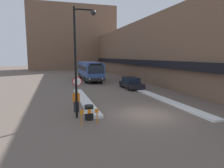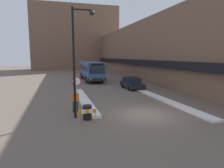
{
  "view_description": "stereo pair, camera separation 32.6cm",
  "coord_description": "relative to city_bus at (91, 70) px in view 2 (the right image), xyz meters",
  "views": [
    {
      "loc": [
        -6.2,
        -12.4,
        4.07
      ],
      "look_at": [
        -0.77,
        6.07,
        1.38
      ],
      "focal_mm": 32.0,
      "sensor_mm": 36.0,
      "label": 1
    },
    {
      "loc": [
        -5.89,
        -12.49,
        4.07
      ],
      "look_at": [
        -0.77,
        6.07,
        1.38
      ],
      "focal_mm": 32.0,
      "sensor_mm": 36.0,
      "label": 2
    }
  ],
  "objects": [
    {
      "name": "building_row_right",
      "position": [
        10.31,
        2.96,
        3.25
      ],
      "size": [
        5.5,
        60.0,
        9.93
      ],
      "color": "brown",
      "rests_on": "ground_plane"
    },
    {
      "name": "trash_bin",
      "position": [
        -3.77,
        -21.06,
        -1.22
      ],
      "size": [
        0.59,
        0.59,
        0.95
      ],
      "color": "black",
      "rests_on": "ground_plane"
    },
    {
      "name": "construction_barricade",
      "position": [
        -3.92,
        -22.03,
        -1.03
      ],
      "size": [
        1.1,
        0.06,
        0.94
      ],
      "color": "orange",
      "rests_on": "ground_plane"
    },
    {
      "name": "city_bus",
      "position": [
        0.0,
        0.0,
        0.0
      ],
      "size": [
        2.68,
        10.91,
        3.08
      ],
      "color": "#335193",
      "rests_on": "ground_plane"
    },
    {
      "name": "ground_plane",
      "position": [
        0.33,
        -21.04,
        -1.7
      ],
      "size": [
        160.0,
        160.0,
        0.0
      ],
      "primitive_type": "plane",
      "color": "#66564C"
    },
    {
      "name": "snow_bank_left",
      "position": [
        -3.27,
        -15.59,
        -1.59
      ],
      "size": [
        0.9,
        10.99,
        0.2
      ],
      "color": "silver",
      "rests_on": "ground_plane"
    },
    {
      "name": "snow_bank_right",
      "position": [
        3.93,
        -17.29,
        -1.62
      ],
      "size": [
        0.9,
        13.16,
        0.14
      ],
      "color": "silver",
      "rests_on": "ground_plane"
    },
    {
      "name": "parked_car_front",
      "position": [
        3.53,
        -10.05,
        -0.99
      ],
      "size": [
        1.88,
        4.46,
        1.4
      ],
      "color": "black",
      "rests_on": "ground_plane"
    },
    {
      "name": "pedestrian",
      "position": [
        -4.35,
        -19.07,
        -0.71
      ],
      "size": [
        0.53,
        0.22,
        1.63
      ],
      "rotation": [
        0.0,
        0.0,
        -0.02
      ],
      "color": "#232328",
      "rests_on": "ground_plane"
    },
    {
      "name": "street_lamp",
      "position": [
        -4.23,
        -20.42,
        2.66
      ],
      "size": [
        1.46,
        0.36,
        7.13
      ],
      "color": "black",
      "rests_on": "ground_plane"
    },
    {
      "name": "building_backdrop_far",
      "position": [
        0.33,
        30.66,
        7.91
      ],
      "size": [
        26.0,
        8.0,
        19.2
      ],
      "color": "brown",
      "rests_on": "ground_plane"
    },
    {
      "name": "stop_sign",
      "position": [
        -4.09,
        -17.46,
        0.09
      ],
      "size": [
        0.76,
        0.08,
        2.45
      ],
      "color": "gray",
      "rests_on": "ground_plane"
    }
  ]
}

